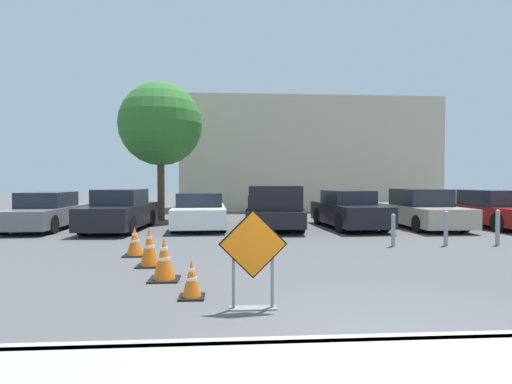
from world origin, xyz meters
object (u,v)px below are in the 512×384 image
(pickup_truck, at_px, (274,209))
(bollard_second, at_px, (446,227))
(parked_car_nearest, at_px, (47,212))
(bollard_third, at_px, (498,226))
(traffic_cone_fourth, at_px, (135,242))
(parked_car_fifth, at_px, (421,210))
(traffic_cone_third, at_px, (149,247))
(bollard_nearest, at_px, (393,229))
(parked_car_sixth, at_px, (492,210))
(parked_car_second, at_px, (120,211))
(parked_car_fourth, at_px, (348,210))
(road_closed_sign, at_px, (253,254))
(traffic_cone_second, at_px, (164,259))
(traffic_cone_nearest, at_px, (192,280))
(parked_car_third, at_px, (200,212))

(pickup_truck, bearing_deg, bollard_second, 137.93)
(parked_car_nearest, height_order, bollard_third, parked_car_nearest)
(traffic_cone_fourth, bearing_deg, parked_car_fifth, 28.29)
(traffic_cone_third, distance_m, bollard_nearest, 6.53)
(parked_car_sixth, xyz_separation_m, bollard_second, (-4.24, -4.23, -0.16))
(parked_car_second, relative_size, bollard_second, 4.57)
(parked_car_fourth, height_order, bollard_third, parked_car_fourth)
(road_closed_sign, relative_size, pickup_truck, 0.25)
(road_closed_sign, bearing_deg, parked_car_nearest, 125.93)
(parked_car_second, relative_size, parked_car_fourth, 0.97)
(traffic_cone_fourth, height_order, bollard_second, bollard_second)
(parked_car_fifth, bearing_deg, parked_car_second, -0.34)
(traffic_cone_fourth, bearing_deg, bollard_nearest, 7.79)
(traffic_cone_second, bearing_deg, parked_car_nearest, 124.89)
(parked_car_nearest, distance_m, parked_car_second, 2.90)
(traffic_cone_nearest, height_order, traffic_cone_second, traffic_cone_second)
(traffic_cone_nearest, height_order, bollard_second, bollard_second)
(road_closed_sign, xyz_separation_m, parked_car_nearest, (-7.14, 9.85, -0.14))
(traffic_cone_nearest, relative_size, parked_car_nearest, 0.13)
(parked_car_second, bearing_deg, parked_car_sixth, -176.63)
(bollard_second, bearing_deg, parked_car_sixth, 44.89)
(parked_car_second, bearing_deg, traffic_cone_fourth, 111.59)
(parked_car_third, relative_size, parked_car_fifth, 0.98)
(traffic_cone_third, height_order, traffic_cone_fourth, traffic_cone_third)
(parked_car_second, xyz_separation_m, pickup_truck, (5.65, 0.31, 0.05))
(parked_car_fourth, distance_m, bollard_third, 5.25)
(road_closed_sign, relative_size, traffic_cone_nearest, 2.39)
(pickup_truck, bearing_deg, road_closed_sign, 85.94)
(traffic_cone_fourth, height_order, parked_car_third, parked_car_third)
(parked_car_fourth, bearing_deg, traffic_cone_second, 49.62)
(traffic_cone_fourth, bearing_deg, parked_car_third, 78.58)
(traffic_cone_third, xyz_separation_m, parked_car_sixth, (11.91, 6.36, 0.26))
(pickup_truck, bearing_deg, parked_car_second, 7.10)
(parked_car_third, bearing_deg, bollard_second, 143.90)
(parked_car_nearest, bearing_deg, road_closed_sign, 124.75)
(parked_car_fourth, xyz_separation_m, parked_car_fifth, (2.84, -0.08, 0.00))
(road_closed_sign, relative_size, bollard_second, 1.45)
(bollard_second, bearing_deg, bollard_third, -0.00)
(pickup_truck, height_order, parked_car_sixth, pickup_truck)
(traffic_cone_nearest, bearing_deg, bollard_second, 34.39)
(road_closed_sign, bearing_deg, parked_car_fifth, 53.08)
(bollard_third, bearing_deg, bollard_second, 180.00)
(road_closed_sign, distance_m, traffic_cone_fourth, 4.96)
(parked_car_fifth, distance_m, bollard_nearest, 5.17)
(parked_car_nearest, bearing_deg, parked_car_fourth, 176.90)
(traffic_cone_third, xyz_separation_m, bollard_second, (7.67, 2.13, 0.11))
(bollard_second, bearing_deg, bollard_nearest, 180.00)
(road_closed_sign, bearing_deg, parked_car_second, 114.86)
(parked_car_second, relative_size, bollard_third, 4.42)
(parked_car_fifth, bearing_deg, traffic_cone_third, 34.29)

